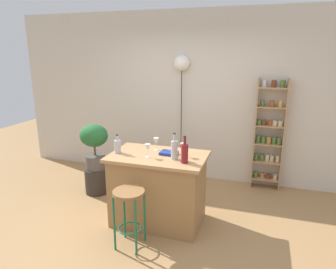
% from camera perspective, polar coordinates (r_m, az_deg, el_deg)
% --- Properties ---
extents(ground, '(12.00, 12.00, 0.00)m').
position_cam_1_polar(ground, '(3.90, -3.32, -17.95)').
color(ground, '#A37A4C').
extents(back_wall, '(6.40, 0.10, 2.80)m').
position_cam_1_polar(back_wall, '(5.19, 4.22, 7.02)').
color(back_wall, beige).
rests_on(back_wall, ground).
extents(kitchen_counter, '(1.19, 0.75, 0.91)m').
position_cam_1_polar(kitchen_counter, '(3.92, -1.83, -10.08)').
color(kitchen_counter, '#9E7042').
rests_on(kitchen_counter, ground).
extents(bar_stool, '(0.35, 0.35, 0.68)m').
position_cam_1_polar(bar_stool, '(3.45, -7.30, -12.98)').
color(bar_stool, '#196642').
rests_on(bar_stool, ground).
extents(spice_shelf, '(0.44, 0.17, 1.76)m').
position_cam_1_polar(spice_shelf, '(4.99, 18.39, 0.03)').
color(spice_shelf, tan).
rests_on(spice_shelf, ground).
extents(plant_stool, '(0.36, 0.36, 0.39)m').
position_cam_1_polar(plant_stool, '(4.92, -13.20, -8.37)').
color(plant_stool, '#2D2823').
rests_on(plant_stool, ground).
extents(potted_plant, '(0.43, 0.39, 0.70)m').
position_cam_1_polar(potted_plant, '(4.72, -13.65, -1.48)').
color(potted_plant, '#514C47').
rests_on(potted_plant, plant_stool).
extents(bottle_soda_blue, '(0.08, 0.08, 0.32)m').
position_cam_1_polar(bottle_soda_blue, '(3.46, 3.13, -3.46)').
color(bottle_soda_blue, maroon).
rests_on(bottle_soda_blue, kitchen_counter).
extents(bottle_wine_red, '(0.08, 0.08, 0.24)m').
position_cam_1_polar(bottle_wine_red, '(3.86, -9.45, -2.14)').
color(bottle_wine_red, '#B2B2B7').
rests_on(bottle_wine_red, kitchen_counter).
extents(bottle_olive_oil, '(0.08, 0.08, 0.32)m').
position_cam_1_polar(bottle_olive_oil, '(3.58, 1.19, -2.80)').
color(bottle_olive_oil, '#B2B2B7').
rests_on(bottle_olive_oil, kitchen_counter).
extents(wine_glass_left, '(0.07, 0.07, 0.16)m').
position_cam_1_polar(wine_glass_left, '(3.68, 2.81, -2.33)').
color(wine_glass_left, silver).
rests_on(wine_glass_left, kitchen_counter).
extents(wine_glass_center, '(0.07, 0.07, 0.16)m').
position_cam_1_polar(wine_glass_center, '(3.65, -3.84, -2.50)').
color(wine_glass_center, silver).
rests_on(wine_glass_center, kitchen_counter).
extents(wine_glass_right, '(0.07, 0.07, 0.16)m').
position_cam_1_polar(wine_glass_right, '(3.91, -2.23, -1.30)').
color(wine_glass_right, silver).
rests_on(wine_glass_right, kitchen_counter).
extents(cookbook, '(0.22, 0.16, 0.03)m').
position_cam_1_polar(cookbook, '(3.77, 0.15, -3.50)').
color(cookbook, navy).
rests_on(cookbook, kitchen_counter).
extents(pendant_globe_light, '(0.26, 0.26, 2.09)m').
position_cam_1_polar(pendant_globe_light, '(5.06, 2.61, 13.10)').
color(pendant_globe_light, black).
rests_on(pendant_globe_light, ground).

